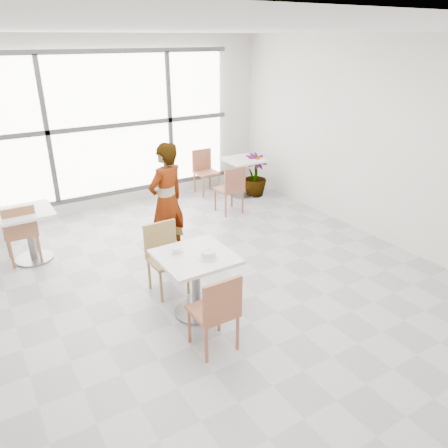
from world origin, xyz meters
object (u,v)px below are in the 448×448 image
oatmeal_bowl (208,254)px  person (167,201)px  coffee_cup (177,251)px  bg_chair_right_near (231,187)px  chair_far (164,253)px  bg_chair_right_far (204,168)px  plant_right (255,175)px  bg_chair_left_near (21,230)px  main_table (196,273)px  bg_table_right (243,172)px  chair_near (217,309)px  bg_table_left (29,228)px

oatmeal_bowl → person: 1.65m
coffee_cup → bg_chair_right_near: size_ratio=0.18×
chair_far → bg_chair_right_far: same height
bg_chair_right_near → plant_right: bg_chair_right_near is taller
person → bg_chair_right_far: (1.79, 2.12, -0.33)m
bg_chair_left_near → main_table: bearing=122.2°
bg_chair_right_near → person: bearing=27.8°
bg_table_right → bg_chair_right_near: bg_chair_right_near is taller
bg_chair_right_far → main_table: bearing=-120.7°
chair_near → bg_chair_right_far: size_ratio=1.00×
coffee_cup → person: size_ratio=0.10×
chair_near → person: (0.49, 2.18, 0.33)m
oatmeal_bowl → plant_right: bearing=47.3°
bg_table_left → bg_chair_right_near: (3.35, -0.01, 0.01)m
bg_chair_left_near → bg_chair_right_far: bearing=-160.5°
bg_table_left → oatmeal_bowl: bearing=-59.7°
chair_far → bg_table_left: size_ratio=1.16×
bg_chair_left_near → coffee_cup: bearing=120.9°
bg_table_left → person: bearing=-26.8°
bg_chair_right_far → bg_chair_right_near: bearing=-97.3°
chair_far → bg_table_right: size_ratio=1.16×
bg_table_right → coffee_cup: bearing=-134.5°
main_table → bg_chair_left_near: size_ratio=0.92×
chair_far → person: 0.99m
chair_near → chair_far: (0.06, 1.36, 0.00)m
oatmeal_bowl → person: bearing=80.8°
chair_near → bg_chair_right_near: 3.71m
main_table → bg_table_right: same height
person → bg_table_left: (-1.73, 0.87, -0.34)m
person → bg_chair_left_near: 2.04m
chair_near → chair_far: 1.36m
oatmeal_bowl → bg_chair_right_near: bearing=52.7°
bg_table_right → bg_chair_right_far: 0.80m
chair_far → bg_chair_left_near: bearing=130.1°
plant_right → oatmeal_bowl: bearing=-132.7°
bg_table_right → oatmeal_bowl: bearing=-129.4°
bg_table_left → bg_chair_right_far: bearing=19.6°
chair_near → main_table: bearing=-101.0°
chair_far → bg_chair_right_near: 2.66m
main_table → bg_chair_right_far: bearing=59.3°
bg_chair_right_near → bg_chair_right_far: (0.16, 1.26, 0.00)m
person → bg_table_left: person is taller
chair_near → coffee_cup: (-0.02, 0.83, 0.28)m
person → bg_chair_left_near: person is taller
oatmeal_bowl → person: size_ratio=0.13×
bg_table_right → bg_chair_left_near: bearing=-170.3°
coffee_cup → bg_table_left: 2.55m
bg_chair_right_near → bg_table_right: bearing=-136.1°
chair_far → bg_chair_right_near: (2.06, 1.68, 0.00)m
bg_table_left → bg_chair_left_near: size_ratio=0.86×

